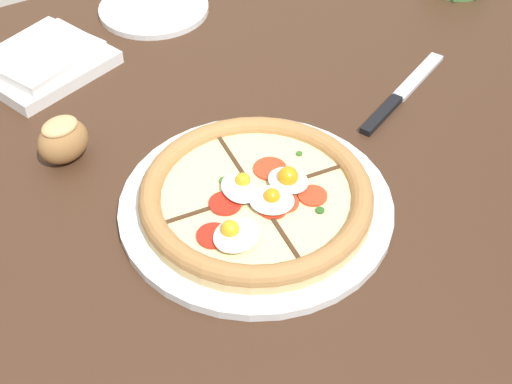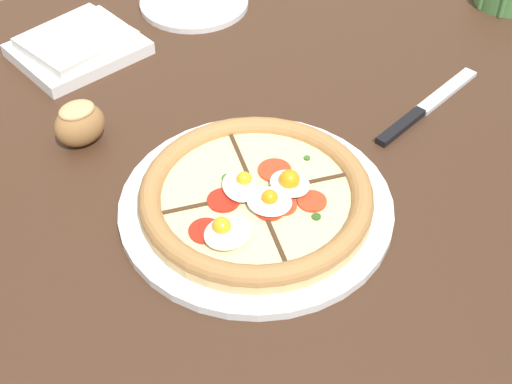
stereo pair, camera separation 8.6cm
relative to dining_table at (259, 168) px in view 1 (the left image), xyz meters
name	(u,v)px [view 1 (the left image)]	position (x,y,z in m)	size (l,w,h in m)	color
dining_table	(259,168)	(0.00, 0.00, 0.00)	(1.33, 1.00, 0.77)	#422819
pizza	(256,199)	(-0.10, -0.15, 0.12)	(0.34, 0.34, 0.05)	white
napkin_folded	(43,61)	(-0.22, 0.28, 0.11)	(0.22, 0.21, 0.04)	silver
bread_piece_far	(63,139)	(-0.27, 0.06, 0.13)	(0.08, 0.07, 0.06)	#A3703D
knife_spare	(402,93)	(0.21, -0.06, 0.10)	(0.22, 0.11, 0.01)	silver
side_saucer	(155,8)	(0.00, 0.35, 0.10)	(0.19, 0.19, 0.01)	white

